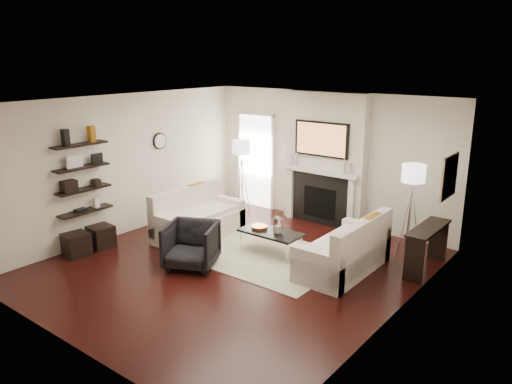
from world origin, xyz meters
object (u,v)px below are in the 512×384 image
Objects in this scene: loveseat_right_base at (343,258)px; lamp_left_shade at (242,147)px; coffee_table at (271,232)px; armchair at (191,243)px; lamp_right_shade at (414,173)px; loveseat_left_base at (199,226)px; ottoman_near at (101,236)px.

loveseat_right_base is 3.88m from lamp_left_shade.
loveseat_right_base and coffee_table have the same top height.
loveseat_right_base is 1.64× the size of coffee_table.
armchair is 3.94m from lamp_right_shade.
lamp_left_shade is at bearing 102.69° from loveseat_left_base.
ottoman_near is at bearing 165.92° from armchair.
lamp_left_shade is at bearing 155.86° from loveseat_right_base.
armchair is (-2.06, -1.38, 0.20)m from loveseat_right_base.
loveseat_left_base is 4.50× the size of lamp_right_shade.
armchair is at bearing 11.99° from ottoman_near.
coffee_table is 2.75× the size of ottoman_near.
lamp_left_shade and lamp_right_shade have the same top height.
loveseat_left_base is 1.63m from coffee_table.
lamp_right_shade is at bearing 39.29° from coffee_table.
coffee_table reaches higher than ottoman_near.
lamp_left_shade is at bearing 88.10° from armchair.
armchair reaches higher than loveseat_left_base.
loveseat_right_base is 4.50× the size of lamp_left_shade.
lamp_right_shade is (2.61, 2.77, 1.04)m from armchair.
armchair is 2.05× the size of lamp_right_shade.
lamp_left_shade is (-1.29, 2.88, 1.04)m from armchair.
coffee_table is 3.11m from ottoman_near.
loveseat_right_base is 4.36m from ottoman_near.
lamp_left_shade is 1.00× the size of ottoman_near.
coffee_table is at bearing 31.77° from ottoman_near.
armchair reaches higher than coffee_table.
loveseat_left_base is 2.21m from lamp_left_shade.
lamp_right_shade is at bearing -1.71° from lamp_left_shade.
loveseat_left_base is 4.50× the size of lamp_left_shade.
armchair is (0.89, -1.09, 0.20)m from loveseat_left_base.
loveseat_right_base is at bearing 7.66° from armchair.
lamp_left_shade is 3.90m from lamp_right_shade.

